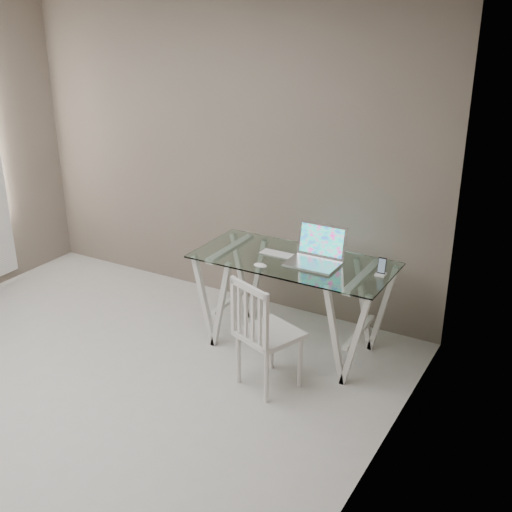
{
  "coord_description": "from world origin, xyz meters",
  "views": [
    {
      "loc": [
        2.93,
        -2.34,
        2.58
      ],
      "look_at": [
        0.83,
        1.34,
        0.85
      ],
      "focal_mm": 45.0,
      "sensor_mm": 36.0,
      "label": 1
    }
  ],
  "objects": [
    {
      "name": "laptop",
      "position": [
        1.15,
        1.68,
        0.81
      ],
      "size": [
        0.38,
        0.32,
        0.27
      ],
      "color": "#B6B6BA",
      "rests_on": "desk"
    },
    {
      "name": "phone_dock",
      "position": [
        1.65,
        1.68,
        0.78
      ],
      "size": [
        0.07,
        0.07,
        0.13
      ],
      "color": "white",
      "rests_on": "desk"
    },
    {
      "name": "desk",
      "position": [
        0.98,
        1.64,
        0.38
      ],
      "size": [
        1.5,
        0.7,
        0.75
      ],
      "color": "silver",
      "rests_on": "ground"
    },
    {
      "name": "room",
      "position": [
        -0.06,
        0.02,
        1.72
      ],
      "size": [
        4.5,
        4.52,
        2.71
      ],
      "color": "#B4B1AC",
      "rests_on": "ground"
    },
    {
      "name": "chair",
      "position": [
        1.05,
        1.02,
        0.46
      ],
      "size": [
        0.49,
        0.49,
        0.83
      ],
      "rotation": [
        0.0,
        0.0,
        -0.37
      ],
      "color": "silver",
      "rests_on": "ground"
    },
    {
      "name": "mouse",
      "position": [
        0.84,
        1.38,
        0.76
      ],
      "size": [
        0.11,
        0.06,
        0.03
      ],
      "primitive_type": "ellipsoid",
      "color": "silver",
      "rests_on": "desk"
    },
    {
      "name": "keyboard",
      "position": [
        0.83,
        1.66,
        0.75
      ],
      "size": [
        0.28,
        0.12,
        0.01
      ],
      "primitive_type": "cube",
      "color": "silver",
      "rests_on": "desk"
    }
  ]
}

